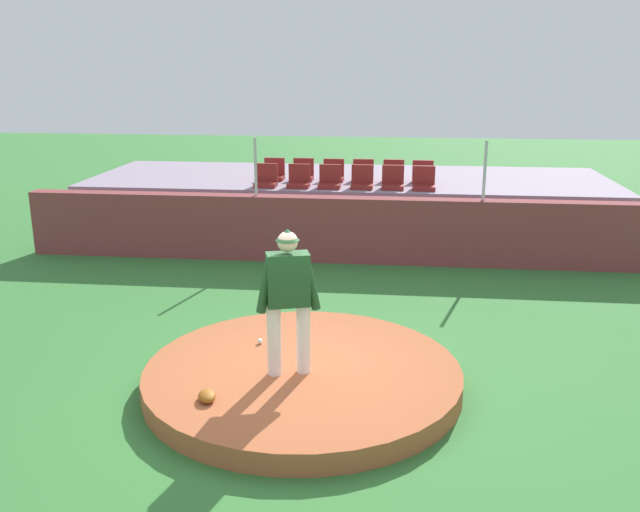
{
  "coord_description": "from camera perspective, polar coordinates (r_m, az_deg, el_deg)",
  "views": [
    {
      "loc": [
        1.09,
        -7.89,
        4.01
      ],
      "look_at": [
        0.0,
        2.01,
        1.17
      ],
      "focal_mm": 38.39,
      "sensor_mm": 36.0,
      "label": 1
    }
  ],
  "objects": [
    {
      "name": "pitcher",
      "position": [
        8.26,
        -2.67,
        -2.97
      ],
      "size": [
        0.79,
        0.4,
        1.85
      ],
      "rotation": [
        0.0,
        0.0,
        0.29
      ],
      "color": "white",
      "rests_on": "pitchers_mound"
    },
    {
      "name": "pitchers_mound",
      "position": [
        8.86,
        -1.45,
        -10.02
      ],
      "size": [
        4.03,
        4.03,
        0.27
      ],
      "primitive_type": "cylinder",
      "color": "#AB5834",
      "rests_on": "ground_plane"
    },
    {
      "name": "stadium_chair_5",
      "position": [
        15.12,
        8.65,
        6.09
      ],
      "size": [
        0.48,
        0.44,
        0.5
      ],
      "rotation": [
        0.0,
        0.0,
        3.14
      ],
      "color": "maroon",
      "rests_on": "bleacher_platform"
    },
    {
      "name": "brick_barrier",
      "position": [
        14.07,
        1.67,
        2.22
      ],
      "size": [
        13.15,
        0.4,
        1.35
      ],
      "primitive_type": "cube",
      "color": "brown",
      "rests_on": "ground_plane"
    },
    {
      "name": "fielding_glove",
      "position": [
        8.09,
        -9.41,
        -11.44
      ],
      "size": [
        0.29,
        0.35,
        0.11
      ],
      "primitive_type": "ellipsoid",
      "rotation": [
        0.0,
        0.0,
        1.93
      ],
      "color": "#904F14",
      "rests_on": "pitchers_mound"
    },
    {
      "name": "stadium_chair_8",
      "position": [
        16.05,
        1.12,
        6.84
      ],
      "size": [
        0.48,
        0.44,
        0.5
      ],
      "rotation": [
        0.0,
        0.0,
        3.14
      ],
      "color": "maroon",
      "rests_on": "bleacher_platform"
    },
    {
      "name": "stadium_chair_2",
      "position": [
        15.18,
        0.82,
        6.31
      ],
      "size": [
        0.48,
        0.44,
        0.5
      ],
      "rotation": [
        0.0,
        0.0,
        3.14
      ],
      "color": "maroon",
      "rests_on": "bleacher_platform"
    },
    {
      "name": "stadium_chair_0",
      "position": [
        15.37,
        -4.51,
        6.38
      ],
      "size": [
        0.48,
        0.44,
        0.5
      ],
      "rotation": [
        0.0,
        0.0,
        3.14
      ],
      "color": "maroon",
      "rests_on": "bleacher_platform"
    },
    {
      "name": "stadium_chair_11",
      "position": [
        16.0,
        8.56,
        6.63
      ],
      "size": [
        0.48,
        0.44,
        0.5
      ],
      "rotation": [
        0.0,
        0.0,
        3.14
      ],
      "color": "maroon",
      "rests_on": "bleacher_platform"
    },
    {
      "name": "fence_post_left",
      "position": [
        14.07,
        -5.4,
        7.42
      ],
      "size": [
        0.06,
        0.06,
        1.18
      ],
      "primitive_type": "cylinder",
      "color": "silver",
      "rests_on": "brick_barrier"
    },
    {
      "name": "stadium_chair_3",
      "position": [
        15.14,
        3.53,
        6.26
      ],
      "size": [
        0.48,
        0.44,
        0.5
      ],
      "rotation": [
        0.0,
        0.0,
        3.14
      ],
      "color": "maroon",
      "rests_on": "bleacher_platform"
    },
    {
      "name": "fence_post_right",
      "position": [
        13.9,
        13.58,
        6.94
      ],
      "size": [
        0.06,
        0.06,
        1.18
      ],
      "primitive_type": "cylinder",
      "color": "silver",
      "rests_on": "brick_barrier"
    },
    {
      "name": "ground_plane",
      "position": [
        8.92,
        -1.44,
        -10.79
      ],
      "size": [
        60.0,
        60.0,
        0.0
      ],
      "primitive_type": "plane",
      "color": "#347332"
    },
    {
      "name": "stadium_chair_6",
      "position": [
        16.25,
        -3.86,
        6.92
      ],
      "size": [
        0.48,
        0.44,
        0.5
      ],
      "rotation": [
        0.0,
        0.0,
        3.14
      ],
      "color": "maroon",
      "rests_on": "bleacher_platform"
    },
    {
      "name": "stadium_chair_1",
      "position": [
        15.25,
        -1.77,
        6.35
      ],
      "size": [
        0.48,
        0.44,
        0.5
      ],
      "rotation": [
        0.0,
        0.0,
        3.14
      ],
      "color": "maroon",
      "rests_on": "bleacher_platform"
    },
    {
      "name": "baseball",
      "position": [
        9.51,
        -5.02,
        -7.08
      ],
      "size": [
        0.07,
        0.07,
        0.07
      ],
      "primitive_type": "sphere",
      "color": "white",
      "rests_on": "pitchers_mound"
    },
    {
      "name": "bleacher_platform",
      "position": [
        16.81,
        2.45,
        4.42
      ],
      "size": [
        12.34,
        4.1,
        1.32
      ],
      "primitive_type": "cube",
      "color": "gray",
      "rests_on": "ground_plane"
    },
    {
      "name": "stadium_chair_4",
      "position": [
        15.14,
        6.09,
        6.2
      ],
      "size": [
        0.48,
        0.44,
        0.5
      ],
      "rotation": [
        0.0,
        0.0,
        3.14
      ],
      "color": "maroon",
      "rests_on": "bleacher_platform"
    },
    {
      "name": "stadium_chair_9",
      "position": [
        16.04,
        3.61,
        6.8
      ],
      "size": [
        0.48,
        0.44,
        0.5
      ],
      "rotation": [
        0.0,
        0.0,
        3.14
      ],
      "color": "maroon",
      "rests_on": "bleacher_platform"
    },
    {
      "name": "stadium_chair_10",
      "position": [
        16.03,
        6.14,
        6.74
      ],
      "size": [
        0.48,
        0.44,
        0.5
      ],
      "rotation": [
        0.0,
        0.0,
        3.14
      ],
      "color": "maroon",
      "rests_on": "bleacher_platform"
    },
    {
      "name": "stadium_chair_7",
      "position": [
        16.17,
        -1.42,
        6.9
      ],
      "size": [
        0.48,
        0.44,
        0.5
      ],
      "rotation": [
        0.0,
        0.0,
        3.14
      ],
      "color": "maroon",
      "rests_on": "bleacher_platform"
    }
  ]
}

